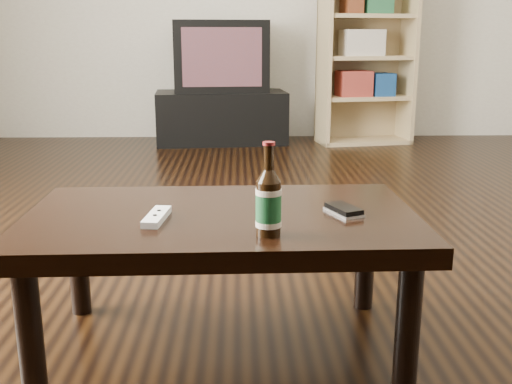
{
  "coord_description": "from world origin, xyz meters",
  "views": [
    {
      "loc": [
        -0.34,
        -2.37,
        0.86
      ],
      "look_at": [
        -0.3,
        -0.99,
        0.51
      ],
      "focal_mm": 42.0,
      "sensor_mm": 36.0,
      "label": 1
    }
  ],
  "objects_px": {
    "beer_bottle": "(269,203)",
    "remote": "(157,217)",
    "bookshelf": "(364,54)",
    "coffee_table": "(222,231)",
    "tv_stand": "(221,117)",
    "phone": "(344,210)",
    "tv": "(220,56)"
  },
  "relations": [
    {
      "from": "tv",
      "to": "phone",
      "type": "relative_size",
      "value": 6.09
    },
    {
      "from": "beer_bottle",
      "to": "remote",
      "type": "bearing_deg",
      "value": 155.37
    },
    {
      "from": "bookshelf",
      "to": "remote",
      "type": "distance_m",
      "value": 3.76
    },
    {
      "from": "bookshelf",
      "to": "tv_stand",
      "type": "bearing_deg",
      "value": 169.49
    },
    {
      "from": "tv_stand",
      "to": "remote",
      "type": "xyz_separation_m",
      "value": [
        -0.07,
        -3.55,
        0.19
      ]
    },
    {
      "from": "coffee_table",
      "to": "remote",
      "type": "distance_m",
      "value": 0.19
    },
    {
      "from": "tv_stand",
      "to": "beer_bottle",
      "type": "distance_m",
      "value": 3.7
    },
    {
      "from": "tv_stand",
      "to": "phone",
      "type": "distance_m",
      "value": 3.54
    },
    {
      "from": "coffee_table",
      "to": "tv",
      "type": "bearing_deg",
      "value": 91.58
    },
    {
      "from": "tv_stand",
      "to": "phone",
      "type": "xyz_separation_m",
      "value": [
        0.43,
        -3.51,
        0.19
      ]
    },
    {
      "from": "bookshelf",
      "to": "beer_bottle",
      "type": "height_order",
      "value": "bookshelf"
    },
    {
      "from": "tv_stand",
      "to": "coffee_table",
      "type": "bearing_deg",
      "value": -93.39
    },
    {
      "from": "bookshelf",
      "to": "beer_bottle",
      "type": "relative_size",
      "value": 6.19
    },
    {
      "from": "tv_stand",
      "to": "remote",
      "type": "bearing_deg",
      "value": -96.11
    },
    {
      "from": "tv",
      "to": "coffee_table",
      "type": "bearing_deg",
      "value": -93.39
    },
    {
      "from": "beer_bottle",
      "to": "phone",
      "type": "height_order",
      "value": "beer_bottle"
    },
    {
      "from": "bookshelf",
      "to": "phone",
      "type": "relative_size",
      "value": 10.75
    },
    {
      "from": "bookshelf",
      "to": "remote",
      "type": "relative_size",
      "value": 8.69
    },
    {
      "from": "coffee_table",
      "to": "remote",
      "type": "bearing_deg",
      "value": -159.87
    },
    {
      "from": "phone",
      "to": "remote",
      "type": "distance_m",
      "value": 0.5
    },
    {
      "from": "tv",
      "to": "phone",
      "type": "distance_m",
      "value": 3.54
    },
    {
      "from": "beer_bottle",
      "to": "tv_stand",
      "type": "bearing_deg",
      "value": 93.35
    },
    {
      "from": "beer_bottle",
      "to": "bookshelf",
      "type": "bearing_deg",
      "value": 75.12
    },
    {
      "from": "bookshelf",
      "to": "coffee_table",
      "type": "bearing_deg",
      "value": -116.66
    },
    {
      "from": "coffee_table",
      "to": "remote",
      "type": "xyz_separation_m",
      "value": [
        -0.17,
        -0.06,
        0.06
      ]
    },
    {
      "from": "tv_stand",
      "to": "bookshelf",
      "type": "xyz_separation_m",
      "value": [
        1.19,
        -0.03,
        0.52
      ]
    },
    {
      "from": "beer_bottle",
      "to": "remote",
      "type": "relative_size",
      "value": 1.4
    },
    {
      "from": "bookshelf",
      "to": "remote",
      "type": "height_order",
      "value": "bookshelf"
    },
    {
      "from": "bookshelf",
      "to": "tv",
      "type": "bearing_deg",
      "value": 169.55
    },
    {
      "from": "coffee_table",
      "to": "remote",
      "type": "height_order",
      "value": "remote"
    },
    {
      "from": "tv_stand",
      "to": "tv",
      "type": "height_order",
      "value": "tv"
    },
    {
      "from": "tv",
      "to": "bookshelf",
      "type": "height_order",
      "value": "bookshelf"
    }
  ]
}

